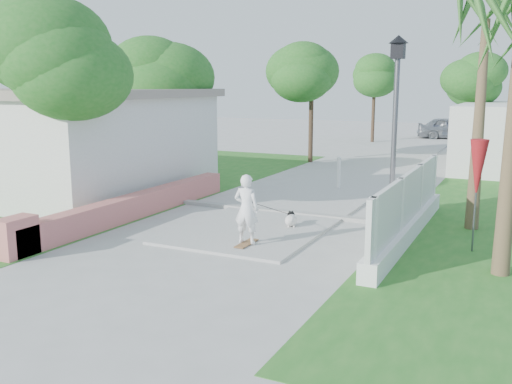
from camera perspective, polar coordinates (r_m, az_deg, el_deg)
The scene contains 19 objects.
ground at distance 10.03m, azimuth -10.79°, elevation -9.09°, with size 90.00×90.00×0.00m, color #B7B7B2.
path_strip at distance 28.32m, azimuth 14.01°, elevation 3.62°, with size 3.20×36.00×0.06m, color #B7B7B2.
curb at distance 15.06m, azimuth 2.87°, elevation -2.03°, with size 6.50×0.25×0.10m, color #999993.
grass_left at distance 20.35m, azimuth -13.30°, elevation 0.91°, with size 8.00×20.00×0.01m, color #256B22.
pink_wall at distance 14.61m, azimuth -12.99°, elevation -1.64°, with size 0.45×8.20×0.80m.
house_left at distance 19.34m, azimuth -19.56°, elevation 4.95°, with size 8.40×7.40×3.23m.
lattice_fence at distance 13.06m, azimuth 15.02°, elevation -2.15°, with size 0.35×7.00×1.50m.
street_lamp at distance 13.37m, azimuth 13.70°, elevation 6.37°, with size 0.44×0.44×4.44m.
bollard at distance 18.59m, azimuth 8.27°, elevation 1.98°, with size 0.14×0.14×1.09m.
patio_umbrella at distance 12.19m, azimuth 21.29°, elevation 2.05°, with size 0.36×0.36×2.30m.
tree_left_near at distance 14.65m, azimuth -18.70°, elevation 11.93°, with size 3.60×3.60×5.28m.
tree_left_mid at distance 19.54m, azimuth -9.31°, elevation 10.94°, with size 3.20×3.20×4.85m.
tree_path_left at distance 25.08m, azimuth 5.63°, elevation 11.69°, with size 3.40×3.40×5.23m.
tree_path_right at distance 27.63m, azimuth 20.97°, elevation 10.27°, with size 3.00×3.00×4.79m.
tree_path_far at distance 34.58m, azimuth 11.80°, elevation 11.23°, with size 3.20×3.20×5.17m.
palm_far at distance 14.13m, azimuth 21.95°, elevation 14.49°, with size 1.80×1.80×5.30m.
skateboarder at distance 12.52m, azimuth 0.64°, elevation -1.58°, with size 0.56×2.44×1.55m.
dog at distance 13.55m, azimuth 3.53°, elevation -2.75°, with size 0.41×0.56×0.40m.
parked_car at distance 37.59m, azimuth 18.94°, elevation 6.05°, with size 1.64×4.07×1.39m, color #A5A6AC.
Camera 1 is at (5.70, -7.54, 3.37)m, focal length 40.00 mm.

